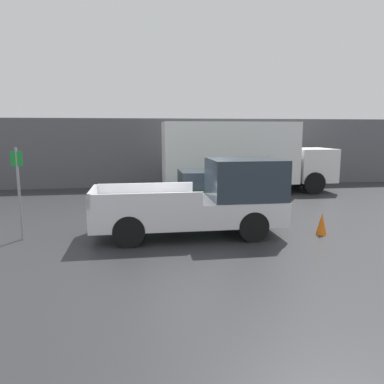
{
  "coord_description": "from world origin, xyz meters",
  "views": [
    {
      "loc": [
        -1.61,
        -11.0,
        2.99
      ],
      "look_at": [
        0.09,
        0.35,
        1.09
      ],
      "focal_mm": 35.0,
      "sensor_mm": 36.0,
      "label": 1
    }
  ],
  "objects_px": {
    "pickup_truck": "(207,200)",
    "parking_sign": "(19,189)",
    "delivery_truck": "(241,155)",
    "traffic_cone": "(322,224)",
    "car": "(212,191)"
  },
  "relations": [
    {
      "from": "pickup_truck",
      "to": "traffic_cone",
      "type": "xyz_separation_m",
      "value": [
        3.3,
        -0.51,
        -0.7
      ]
    },
    {
      "from": "car",
      "to": "delivery_truck",
      "type": "distance_m",
      "value": 5.13
    },
    {
      "from": "delivery_truck",
      "to": "traffic_cone",
      "type": "relative_size",
      "value": 13.01
    },
    {
      "from": "pickup_truck",
      "to": "parking_sign",
      "type": "distance_m",
      "value": 5.16
    },
    {
      "from": "parking_sign",
      "to": "car",
      "type": "bearing_deg",
      "value": 22.83
    },
    {
      "from": "delivery_truck",
      "to": "parking_sign",
      "type": "height_order",
      "value": "delivery_truck"
    },
    {
      "from": "car",
      "to": "parking_sign",
      "type": "height_order",
      "value": "parking_sign"
    },
    {
      "from": "parking_sign",
      "to": "traffic_cone",
      "type": "height_order",
      "value": "parking_sign"
    },
    {
      "from": "pickup_truck",
      "to": "parking_sign",
      "type": "bearing_deg",
      "value": 177.27
    },
    {
      "from": "delivery_truck",
      "to": "traffic_cone",
      "type": "bearing_deg",
      "value": -87.97
    },
    {
      "from": "car",
      "to": "traffic_cone",
      "type": "xyz_separation_m",
      "value": [
        2.6,
        -3.21,
        -0.49
      ]
    },
    {
      "from": "car",
      "to": "parking_sign",
      "type": "distance_m",
      "value": 6.36
    },
    {
      "from": "parking_sign",
      "to": "traffic_cone",
      "type": "distance_m",
      "value": 8.54
    },
    {
      "from": "pickup_truck",
      "to": "traffic_cone",
      "type": "height_order",
      "value": "pickup_truck"
    },
    {
      "from": "delivery_truck",
      "to": "parking_sign",
      "type": "distance_m",
      "value": 10.7
    }
  ]
}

